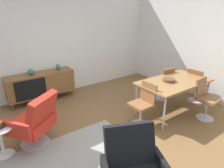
{
  "coord_description": "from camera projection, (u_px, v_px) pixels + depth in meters",
  "views": [
    {
      "loc": [
        -1.53,
        -2.45,
        2.21
      ],
      "look_at": [
        0.37,
        0.22,
        0.94
      ],
      "focal_mm": 31.66,
      "sensor_mm": 36.0,
      "label": 1
    }
  ],
  "objects": [
    {
      "name": "ground_plane",
      "position": [
        102.0,
        142.0,
        3.49
      ],
      "size": [
        8.32,
        8.32,
        0.0
      ],
      "primitive_type": "plane",
      "color": "brown"
    },
    {
      "name": "dining_chair_back_right",
      "position": [
        164.0,
        82.0,
        4.96
      ],
      "size": [
        0.42,
        0.45,
        0.86
      ],
      "color": "brown",
      "rests_on": "ground_plane"
    },
    {
      "name": "sideboard",
      "position": [
        41.0,
        84.0,
        4.9
      ],
      "size": [
        1.6,
        0.45,
        0.72
      ],
      "color": "brown",
      "rests_on": "ground_plane"
    },
    {
      "name": "vase_cobalt",
      "position": [
        31.0,
        72.0,
        4.67
      ],
      "size": [
        0.15,
        0.15,
        0.15
      ],
      "color": "#337266",
      "rests_on": "sideboard"
    },
    {
      "name": "dining_chair_front_right",
      "position": [
        205.0,
        97.0,
        4.11
      ],
      "size": [
        0.43,
        0.45,
        0.86
      ],
      "color": "brown",
      "rests_on": "ground_plane"
    },
    {
      "name": "wooden_bowl_on_table",
      "position": [
        169.0,
        80.0,
        4.21
      ],
      "size": [
        0.26,
        0.26,
        0.06
      ],
      "primitive_type": "cylinder",
      "color": "brown",
      "rests_on": "dining_table"
    },
    {
      "name": "dining_chair_far_end",
      "position": [
        196.0,
        84.0,
        4.82
      ],
      "size": [
        0.44,
        0.42,
        0.86
      ],
      "color": "brown",
      "rests_on": "ground_plane"
    },
    {
      "name": "vase_sculptural_dark",
      "position": [
        58.0,
        67.0,
        5.03
      ],
      "size": [
        0.12,
        0.12,
        0.15
      ],
      "color": "#337266",
      "rests_on": "sideboard"
    },
    {
      "name": "side_table_round",
      "position": [
        1.0,
        138.0,
        3.05
      ],
      "size": [
        0.44,
        0.44,
        0.52
      ],
      "color": "white",
      "rests_on": "ground_plane"
    },
    {
      "name": "area_rug",
      "position": [
        75.0,
        167.0,
        2.92
      ],
      "size": [
        2.2,
        1.7,
        0.01
      ],
      "primitive_type": "cube",
      "color": "gray",
      "rests_on": "ground_plane"
    },
    {
      "name": "dining_table",
      "position": [
        174.0,
        83.0,
        4.26
      ],
      "size": [
        1.6,
        0.9,
        0.74
      ],
      "color": "olive",
      "rests_on": "ground_plane"
    },
    {
      "name": "wall_right",
      "position": [
        214.0,
        44.0,
        4.71
      ],
      "size": [
        0.12,
        5.6,
        2.8
      ],
      "primitive_type": "cube",
      "color": "white",
      "rests_on": "ground_plane"
    },
    {
      "name": "lounge_chair_red",
      "position": [
        35.0,
        120.0,
        3.27
      ],
      "size": [
        0.9,
        0.89,
        0.95
      ],
      "color": "red",
      "rests_on": "ground_plane"
    },
    {
      "name": "dining_chair_near_window",
      "position": [
        143.0,
        103.0,
        3.87
      ],
      "size": [
        0.43,
        0.41,
        0.86
      ],
      "color": "brown",
      "rests_on": "ground_plane"
    },
    {
      "name": "wall_back",
      "position": [
        45.0,
        42.0,
        4.96
      ],
      "size": [
        6.8,
        0.12,
        2.8
      ],
      "primitive_type": "cube",
      "color": "white",
      "rests_on": "ground_plane"
    }
  ]
}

